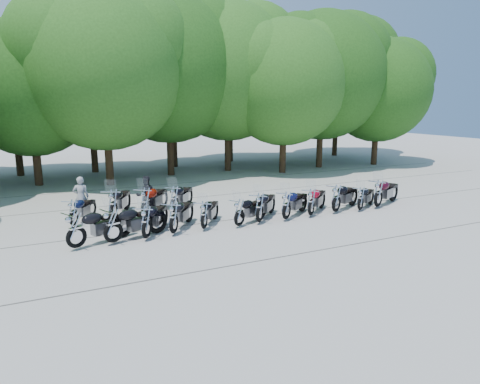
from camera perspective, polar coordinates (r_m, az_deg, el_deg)
name	(u,v)px	position (r m, az deg, el deg)	size (l,w,h in m)	color
ground	(257,228)	(16.00, 2.31, -4.85)	(90.00, 90.00, 0.00)	#AAA39A
tree_2	(30,89)	(26.42, -26.21, 12.21)	(7.31, 7.31, 8.97)	#3A2614
tree_3	(103,70)	(25.13, -17.76, 15.23)	(8.70, 8.70, 10.67)	#3A2614
tree_4	(168,69)	(27.82, -9.62, 15.88)	(9.13, 9.13, 11.20)	#3A2614
tree_5	(227,72)	(29.31, -1.70, 15.70)	(9.04, 9.04, 11.10)	#3A2614
tree_6	(284,83)	(28.49, 5.91, 14.22)	(8.00, 8.00, 9.82)	#3A2614
tree_7	(322,76)	(31.34, 10.90, 14.91)	(8.79, 8.79, 10.79)	#3A2614
tree_8	(378,90)	(33.79, 17.96, 12.76)	(7.53, 7.53, 9.25)	#3A2614
tree_10	(11,85)	(30.58, -28.20, 12.46)	(7.78, 7.78, 9.55)	#3A2614
tree_11	(90,88)	(30.20, -19.41, 12.89)	(7.56, 7.56, 9.28)	#3A2614
tree_12	(172,86)	(31.36, -9.02, 13.75)	(7.88, 7.88, 9.67)	#3A2614
tree_13	(230,84)	(34.02, -1.36, 14.26)	(8.31, 8.31, 10.20)	#3A2614
tree_14	(284,87)	(34.62, 5.83, 13.81)	(8.02, 8.02, 9.84)	#3A2614
tree_15	(338,74)	(38.80, 12.93, 15.13)	(9.67, 9.67, 11.86)	#3A2614
motorcycle_0	(76,229)	(14.47, -21.05, -4.60)	(0.75, 2.46, 1.39)	black
motorcycle_1	(113,224)	(14.62, -16.58, -4.16)	(0.74, 2.44, 1.38)	black
motorcycle_2	(146,221)	(14.84, -12.41, -3.82)	(0.71, 2.34, 1.32)	black
motorcycle_3	(174,217)	(15.21, -8.85, -3.27)	(0.72, 2.37, 1.34)	black
motorcycle_4	(204,214)	(15.65, -4.80, -2.95)	(0.66, 2.16, 1.22)	black
motorcycle_5	(239,212)	(15.95, -0.08, -2.64)	(0.65, 2.14, 1.21)	black
motorcycle_6	(260,207)	(16.45, 2.64, -1.98)	(0.72, 2.37, 1.34)	black
motorcycle_7	(287,204)	(16.94, 6.23, -1.67)	(0.71, 2.33, 1.32)	#0C0F37
motorcycle_8	(311,201)	(17.64, 9.50, -1.21)	(0.71, 2.34, 1.32)	maroon
motorcycle_9	(337,197)	(18.41, 12.74, -0.71)	(0.74, 2.44, 1.38)	black
motorcycle_10	(361,198)	(19.05, 15.81, -0.75)	(0.64, 2.09, 1.18)	black
motorcycle_11	(379,193)	(19.77, 17.99, -0.07)	(0.77, 2.53, 1.43)	#330614
motorcycle_12	(73,212)	(17.18, -21.35, -2.46)	(0.64, 2.10, 1.19)	black
motorcycle_13	(113,203)	(17.49, -16.54, -1.47)	(0.77, 2.53, 1.43)	black
motorcycle_14	(146,201)	(17.53, -12.47, -1.24)	(0.77, 2.52, 1.43)	maroon
motorcycle_15	(174,198)	(18.08, -8.73, -0.83)	(0.73, 2.38, 1.35)	black
rider_0	(81,197)	(18.53, -20.44, -0.61)	(0.61, 0.40, 1.68)	#9B9B9E
rider_1	(146,195)	(18.12, -12.44, -0.46)	(0.80, 0.62, 1.65)	black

